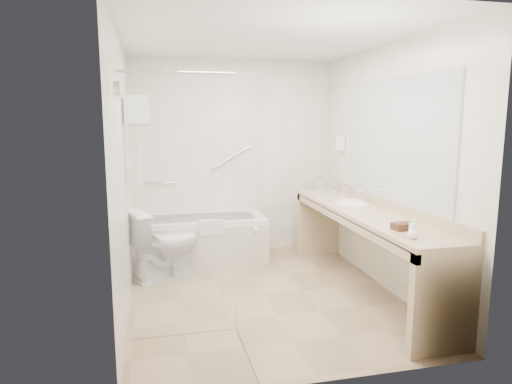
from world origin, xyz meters
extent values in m
plane|color=#9C8060|center=(0.00, 0.00, 0.00)|extent=(3.20, 3.20, 0.00)
cube|color=silver|center=(0.00, 0.00, 2.50)|extent=(2.60, 3.20, 0.10)
cube|color=silver|center=(0.00, 1.60, 1.25)|extent=(2.60, 0.10, 2.50)
cube|color=silver|center=(0.00, -1.60, 1.25)|extent=(2.60, 0.10, 2.50)
cube|color=silver|center=(-1.30, 0.00, 1.25)|extent=(0.10, 3.20, 2.50)
cube|color=silver|center=(1.30, 0.00, 1.25)|extent=(0.10, 3.20, 2.50)
cube|color=silver|center=(-0.50, 1.25, 0.28)|extent=(1.60, 0.70, 0.55)
cube|color=beige|center=(-0.50, 0.89, 0.25)|extent=(1.60, 0.02, 0.50)
cube|color=silver|center=(-0.40, 0.90, 0.50)|extent=(0.28, 0.06, 0.18)
cylinder|color=silver|center=(-0.95, 1.56, 0.95)|extent=(0.40, 0.03, 0.03)
cylinder|color=silver|center=(-0.05, 1.56, 1.25)|extent=(0.53, 0.03, 0.33)
cube|color=silver|center=(-0.85, -0.70, 1.05)|extent=(0.90, 0.01, 2.10)
cube|color=silver|center=(-0.40, -1.15, 1.05)|extent=(0.02, 0.90, 2.10)
cylinder|color=silver|center=(-0.85, -0.70, 2.10)|extent=(0.90, 0.02, 0.02)
sphere|color=silver|center=(-0.37, -1.30, 1.00)|extent=(0.05, 0.05, 0.05)
cylinder|color=silver|center=(-1.25, -1.15, 1.95)|extent=(0.04, 0.10, 0.10)
cube|color=silver|center=(-1.17, 0.35, 1.70)|extent=(0.24, 0.55, 0.02)
cylinder|color=silver|center=(-1.17, 0.35, 1.48)|extent=(0.02, 0.55, 0.02)
cube|color=silver|center=(-1.17, 0.35, 1.32)|extent=(0.03, 0.42, 0.32)
cube|color=silver|center=(-1.17, 0.35, 1.76)|extent=(0.22, 0.40, 0.08)
cube|color=silver|center=(-1.17, 0.35, 1.84)|extent=(0.22, 0.40, 0.08)
cube|color=silver|center=(-1.17, 0.35, 1.93)|extent=(0.22, 0.40, 0.08)
cube|color=tan|center=(1.02, -0.15, 0.82)|extent=(0.55, 2.70, 0.05)
cube|color=tan|center=(1.29, -0.15, 0.90)|extent=(0.03, 2.70, 0.10)
cube|color=tan|center=(0.77, -0.15, 0.77)|extent=(0.04, 2.70, 0.08)
cube|color=tan|center=(1.02, -1.46, 0.40)|extent=(0.55, 0.08, 0.80)
cube|color=tan|center=(1.02, 1.16, 0.40)|extent=(0.55, 0.08, 0.80)
ellipsoid|color=silver|center=(1.05, 0.25, 0.82)|extent=(0.40, 0.52, 0.14)
cylinder|color=silver|center=(1.20, 0.25, 0.93)|extent=(0.03, 0.03, 0.14)
cube|color=#B2B8BF|center=(1.29, -0.15, 1.55)|extent=(0.02, 2.00, 1.20)
cube|color=white|center=(1.25, 1.05, 1.45)|extent=(0.08, 0.10, 0.18)
imported|color=silver|center=(-0.95, 0.70, 0.39)|extent=(0.91, 0.74, 0.79)
cube|color=#4E291B|center=(0.96, -0.96, 0.88)|extent=(0.19, 0.14, 0.06)
imported|color=white|center=(0.98, -1.07, 0.88)|extent=(0.07, 0.12, 0.05)
imported|color=white|center=(0.88, -1.23, 0.89)|extent=(0.10, 0.12, 0.08)
cylinder|color=silver|center=(0.88, 0.34, 0.93)|extent=(0.06, 0.06, 0.16)
cylinder|color=blue|center=(0.88, 0.34, 1.02)|extent=(0.03, 0.03, 0.02)
cylinder|color=silver|center=(0.93, 0.87, 0.94)|extent=(0.07, 0.07, 0.19)
cylinder|color=blue|center=(0.93, 0.87, 1.05)|extent=(0.04, 0.04, 0.03)
cylinder|color=silver|center=(1.04, 0.42, 0.93)|extent=(0.06, 0.06, 0.16)
cylinder|color=blue|center=(1.04, 0.42, 1.03)|extent=(0.03, 0.03, 0.02)
cylinder|color=silver|center=(0.84, 0.48, 0.89)|extent=(0.08, 0.08, 0.08)
cylinder|color=silver|center=(0.89, 0.79, 0.90)|extent=(0.08, 0.08, 0.10)
camera|label=1|loc=(-1.05, -4.26, 1.77)|focal=32.00mm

